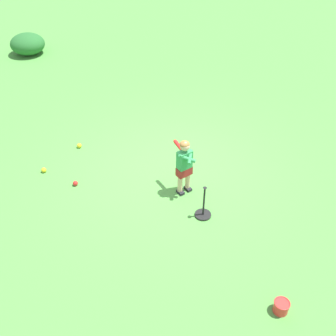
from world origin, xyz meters
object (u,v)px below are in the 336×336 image
Objects in this scene: play_ball_by_bucket at (75,183)px; play_ball_center_lawn at (79,146)px; play_ball_behind_batter at (44,170)px; toy_bucket at (281,307)px; child_batter at (184,162)px; batting_tee at (203,211)px.

play_ball_center_lawn reaches higher than play_ball_by_bucket.
play_ball_by_bucket is 1.22m from play_ball_center_lawn.
play_ball_behind_batter is 0.45× the size of toy_bucket.
play_ball_by_bucket is at bearing -154.05° from play_ball_center_lawn.
child_batter is 11.49× the size of play_ball_by_bucket.
child_batter reaches higher than play_ball_behind_batter.
play_ball_by_bucket is 4.14m from toy_bucket.
play_ball_center_lawn is 5.08m from toy_bucket.
toy_bucket is at bearing -108.14° from play_ball_behind_batter.
batting_tee is (-0.50, -0.50, -0.55)m from child_batter.
child_batter is 2.79m from toy_bucket.
toy_bucket is (-1.53, -4.67, 0.05)m from play_ball_behind_batter.
play_ball_by_bucket is 0.15× the size of batting_tee.
child_batter reaches higher than play_ball_center_lawn.
toy_bucket is at bearing -133.91° from batting_tee.
play_ball_behind_batter is 0.16× the size of batting_tee.
play_ball_center_lawn is at bearing -13.90° from play_ball_behind_batter.
child_batter is at bearing -82.17° from play_ball_behind_batter.
play_ball_by_bucket is at bearing 104.99° from child_batter.
batting_tee is 2.87× the size of toy_bucket.
play_ball_center_lawn is 3.17m from batting_tee.
toy_bucket is (-1.90, -1.96, -0.55)m from child_batter.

